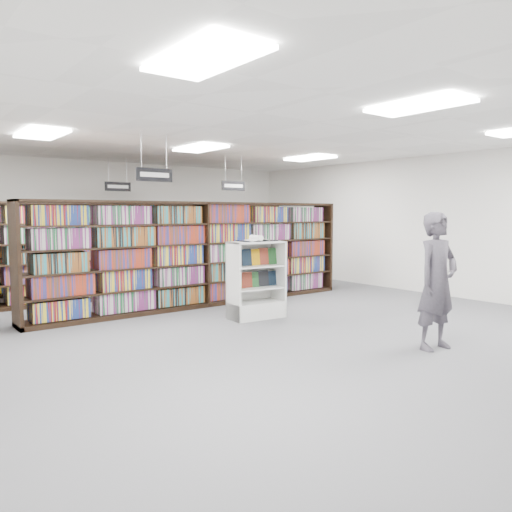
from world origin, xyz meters
TOP-DOWN VIEW (x-y plane):
  - floor at (0.00, 0.00)m, footprint 12.00×12.00m
  - ceiling at (0.00, 0.00)m, footprint 10.00×12.00m
  - wall_back at (0.00, 6.00)m, footprint 10.00×0.10m
  - wall_right at (5.00, 0.00)m, footprint 0.10×12.00m
  - bookshelf_row_near at (0.00, 2.00)m, footprint 7.00×0.60m
  - bookshelf_row_mid at (0.00, 4.00)m, footprint 7.00×0.60m
  - bookshelf_row_far at (0.00, 5.70)m, footprint 7.00×0.60m
  - aisle_sign_left at (-1.50, 1.00)m, footprint 0.65×0.02m
  - aisle_sign_right at (1.50, 3.00)m, footprint 0.65×0.02m
  - aisle_sign_center at (-0.50, 5.00)m, footprint 0.65×0.02m
  - troffer_front_left at (-3.00, -3.00)m, footprint 0.60×1.20m
  - troffer_front_center at (0.00, -3.00)m, footprint 0.60×1.20m
  - troffer_back_left at (-3.00, 2.00)m, footprint 0.60×1.20m
  - troffer_back_center at (0.00, 2.00)m, footprint 0.60×1.20m
  - troffer_back_right at (3.00, 2.00)m, footprint 0.60×1.20m
  - endcap_display at (0.13, 0.38)m, footprint 1.03×0.59m
  - open_book at (0.18, 0.40)m, footprint 0.70×0.46m
  - shopper at (0.87, -2.78)m, footprint 0.73×0.52m

SIDE VIEW (x-z plane):
  - floor at x=0.00m, z-range 0.00..0.00m
  - endcap_display at x=0.13m, z-range -0.22..1.16m
  - shopper at x=0.87m, z-range 0.00..1.90m
  - bookshelf_row_near at x=0.00m, z-range 0.00..2.10m
  - bookshelf_row_mid at x=0.00m, z-range 0.00..2.10m
  - bookshelf_row_far at x=0.00m, z-range 0.00..2.10m
  - open_book at x=0.18m, z-range 1.34..1.47m
  - wall_back at x=0.00m, z-range 0.00..3.20m
  - wall_right at x=5.00m, z-range 0.00..3.20m
  - aisle_sign_left at x=-1.50m, z-range 2.13..2.93m
  - aisle_sign_right at x=1.50m, z-range 2.13..2.93m
  - aisle_sign_center at x=-0.50m, z-range 2.13..2.93m
  - troffer_front_left at x=-3.00m, z-range 3.14..3.18m
  - troffer_front_center at x=0.00m, z-range 3.14..3.18m
  - troffer_back_left at x=-3.00m, z-range 3.14..3.18m
  - troffer_back_center at x=0.00m, z-range 3.14..3.18m
  - troffer_back_right at x=3.00m, z-range 3.14..3.18m
  - ceiling at x=0.00m, z-range 3.15..3.25m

